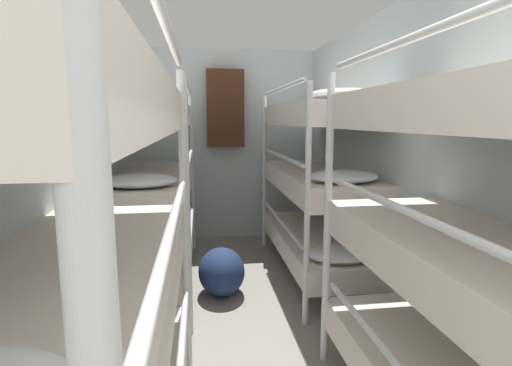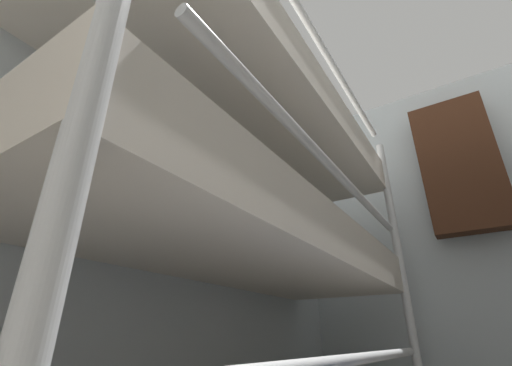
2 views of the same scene
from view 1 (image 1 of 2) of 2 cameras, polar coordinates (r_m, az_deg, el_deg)
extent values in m
cube|color=silver|center=(2.49, -26.52, 0.73)|extent=(0.06, 5.28, 2.31)
cube|color=silver|center=(2.76, 23.36, 1.66)|extent=(0.06, 5.28, 2.31)
cube|color=silver|center=(4.97, -4.34, 5.29)|extent=(2.29, 0.06, 2.31)
cylinder|color=silver|center=(2.28, -10.15, -6.50)|extent=(0.04, 0.04, 1.73)
cube|color=silver|center=(1.45, -25.36, -14.70)|extent=(0.67, 1.92, 0.19)
cylinder|color=silver|center=(1.31, -11.90, -5.65)|extent=(0.03, 1.63, 0.03)
cube|color=silver|center=(1.34, -27.13, 10.07)|extent=(0.67, 1.92, 0.19)
cylinder|color=silver|center=(1.30, -12.82, 21.29)|extent=(0.03, 1.63, 0.03)
cylinder|color=silver|center=(2.40, 10.17, -5.76)|extent=(0.04, 0.04, 1.73)
cube|color=silver|center=(1.75, 30.97, -11.03)|extent=(0.67, 1.92, 0.19)
cylinder|color=silver|center=(1.50, 21.68, -4.24)|extent=(0.03, 1.63, 0.03)
cube|color=silver|center=(1.66, 32.67, 9.23)|extent=(0.67, 1.92, 0.19)
cylinder|color=silver|center=(1.49, 23.10, 19.18)|extent=(0.03, 1.63, 0.03)
cylinder|color=silver|center=(2.72, -9.82, -4.02)|extent=(0.04, 0.04, 1.73)
cylinder|color=silver|center=(4.56, -9.14, 1.23)|extent=(0.04, 0.04, 1.73)
cube|color=silver|center=(3.79, -14.30, -9.28)|extent=(0.67, 1.92, 0.19)
ellipsoid|color=white|center=(3.07, -15.85, -10.97)|extent=(0.54, 0.40, 0.09)
cylinder|color=silver|center=(3.70, -9.27, -5.78)|extent=(0.03, 1.63, 0.03)
cube|color=silver|center=(3.65, -14.67, -0.17)|extent=(0.67, 1.92, 0.19)
ellipsoid|color=white|center=(2.93, -16.35, 0.31)|extent=(0.54, 0.40, 0.09)
cylinder|color=silver|center=(3.60, -9.51, 3.63)|extent=(0.03, 1.63, 0.03)
cube|color=silver|center=(3.61, -15.05, 9.41)|extent=(0.67, 1.92, 0.19)
ellipsoid|color=white|center=(2.90, -16.89, 12.27)|extent=(0.54, 0.40, 0.09)
cylinder|color=silver|center=(3.59, -9.77, 13.33)|extent=(0.03, 1.63, 0.03)
cylinder|color=silver|center=(2.81, 7.35, -3.51)|extent=(0.04, 0.04, 1.73)
cylinder|color=silver|center=(4.62, 1.20, 1.44)|extent=(0.04, 0.04, 1.73)
cube|color=silver|center=(3.92, 8.30, -8.50)|extent=(0.67, 1.92, 0.19)
ellipsoid|color=white|center=(3.23, 11.98, -9.85)|extent=(0.54, 0.40, 0.09)
cylinder|color=silver|center=(3.77, 3.48, -5.40)|extent=(0.03, 1.63, 0.03)
cube|color=silver|center=(3.78, 8.50, 0.33)|extent=(0.67, 1.92, 0.19)
ellipsoid|color=white|center=(3.09, 12.34, 0.90)|extent=(0.54, 0.40, 0.09)
cylinder|color=silver|center=(3.67, 3.57, 3.84)|extent=(0.03, 1.63, 0.03)
cube|color=silver|center=(3.74, 8.72, 9.59)|extent=(0.67, 1.92, 0.19)
ellipsoid|color=white|center=(3.06, 12.73, 12.24)|extent=(0.54, 0.40, 0.09)
cylinder|color=silver|center=(3.67, 3.66, 13.34)|extent=(0.03, 1.63, 0.03)
ellipsoid|color=navy|center=(3.49, -4.94, -12.47)|extent=(0.39, 0.52, 0.39)
cube|color=#472819|center=(4.81, -4.40, 10.57)|extent=(0.44, 0.12, 0.90)
camera|label=2|loc=(2.64, -1.89, -10.58)|focal=24.00mm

